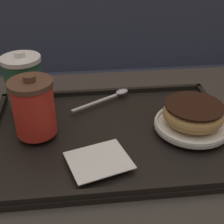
{
  "coord_description": "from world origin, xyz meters",
  "views": [
    {
      "loc": [
        -0.05,
        -0.55,
        1.13
      ],
      "look_at": [
        0.01,
        0.0,
        0.79
      ],
      "focal_mm": 50.0,
      "sensor_mm": 36.0,
      "label": 1
    }
  ],
  "objects_px": {
    "donut_chocolate_glazed": "(193,113)",
    "coffee_cup_rear": "(24,82)",
    "spoon": "(113,95)",
    "coffee_cup_front": "(34,107)"
  },
  "relations": [
    {
      "from": "spoon",
      "to": "coffee_cup_rear",
      "type": "bearing_deg",
      "value": 153.99
    },
    {
      "from": "coffee_cup_front",
      "to": "spoon",
      "type": "height_order",
      "value": "coffee_cup_front"
    },
    {
      "from": "coffee_cup_front",
      "to": "coffee_cup_rear",
      "type": "xyz_separation_m",
      "value": [
        -0.03,
        0.12,
        0.0
      ]
    },
    {
      "from": "coffee_cup_rear",
      "to": "donut_chocolate_glazed",
      "type": "xyz_separation_m",
      "value": [
        0.36,
        -0.13,
        -0.03
      ]
    },
    {
      "from": "coffee_cup_front",
      "to": "donut_chocolate_glazed",
      "type": "xyz_separation_m",
      "value": [
        0.33,
        -0.02,
        -0.03
      ]
    },
    {
      "from": "donut_chocolate_glazed",
      "to": "coffee_cup_rear",
      "type": "bearing_deg",
      "value": 159.7
    },
    {
      "from": "coffee_cup_front",
      "to": "donut_chocolate_glazed",
      "type": "distance_m",
      "value": 0.33
    },
    {
      "from": "donut_chocolate_glazed",
      "to": "spoon",
      "type": "height_order",
      "value": "donut_chocolate_glazed"
    },
    {
      "from": "spoon",
      "to": "donut_chocolate_glazed",
      "type": "bearing_deg",
      "value": -75.55
    },
    {
      "from": "coffee_cup_rear",
      "to": "donut_chocolate_glazed",
      "type": "height_order",
      "value": "coffee_cup_rear"
    }
  ]
}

